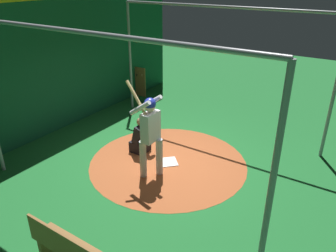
% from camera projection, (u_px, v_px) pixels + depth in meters
% --- Properties ---
extents(ground_plane, '(26.24, 26.24, 0.00)m').
position_uv_depth(ground_plane, '(168.00, 162.00, 7.77)').
color(ground_plane, '#1E6B2D').
extents(dirt_circle, '(3.69, 3.69, 0.01)m').
position_uv_depth(dirt_circle, '(168.00, 162.00, 7.76)').
color(dirt_circle, '#AD562D').
rests_on(dirt_circle, ground).
extents(home_plate, '(0.59, 0.59, 0.01)m').
position_uv_depth(home_plate, '(168.00, 162.00, 7.76)').
color(home_plate, white).
rests_on(home_plate, dirt_circle).
extents(batter, '(0.68, 0.49, 2.14)m').
position_uv_depth(batter, '(150.00, 130.00, 6.83)').
color(batter, '#BCBCC0').
rests_on(batter, ground).
extents(catcher, '(0.58, 0.40, 0.93)m').
position_uv_depth(catcher, '(141.00, 139.00, 8.09)').
color(catcher, black).
rests_on(catcher, ground).
extents(back_wall, '(0.23, 10.24, 3.73)m').
position_uv_depth(back_wall, '(53.00, 63.00, 8.82)').
color(back_wall, '#145133').
rests_on(back_wall, ground).
extents(cage_frame, '(5.98, 4.73, 3.35)m').
position_uv_depth(cage_frame, '(168.00, 66.00, 6.78)').
color(cage_frame, gray).
rests_on(cage_frame, ground).
extents(bat_rack, '(0.58, 0.20, 1.05)m').
position_uv_depth(bat_rack, '(139.00, 82.00, 11.85)').
color(bat_rack, olive).
rests_on(bat_rack, ground).
extents(baseball_0, '(0.07, 0.07, 0.07)m').
position_uv_depth(baseball_0, '(160.00, 148.00, 8.30)').
color(baseball_0, white).
rests_on(baseball_0, dirt_circle).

